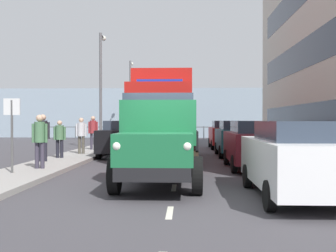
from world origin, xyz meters
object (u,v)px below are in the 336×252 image
at_px(car_silver_oppositeside_1, 136,134).
at_px(pedestrian_couple_a, 40,137).
at_px(car_teal_kerbside_2, 236,138).
at_px(lamp_post_far, 131,93).
at_px(car_red_kerbside_3, 225,134).
at_px(lorry_cargo_red, 164,113).
at_px(car_black_oppositeside_0, 122,138).
at_px(lamp_post_promenade, 101,80).
at_px(pedestrian_by_lamp, 81,132).
at_px(pedestrian_with_bag, 43,133).
at_px(pedestrian_in_dark_coat, 93,130).
at_px(pedestrian_near_railing, 60,136).
at_px(truck_vintage_green, 159,141).
at_px(car_maroon_kerbside_1, 254,144).
at_px(street_sign, 12,122).
at_px(car_navy_oppositeside_2, 145,131).
at_px(car_white_kerbside_near, 296,158).

distance_m(car_silver_oppositeside_1, pedestrian_couple_a, 12.13).
xyz_separation_m(car_teal_kerbside_2, lamp_post_far, (7.35, -16.94, 3.33)).
relative_size(car_red_kerbside_3, car_silver_oppositeside_1, 0.90).
height_order(lorry_cargo_red, car_black_oppositeside_0, lorry_cargo_red).
xyz_separation_m(pedestrian_couple_a, lamp_post_promenade, (0.21, -11.15, 2.96)).
distance_m(lorry_cargo_red, pedestrian_by_lamp, 4.21).
distance_m(car_teal_kerbside_2, pedestrian_with_bag, 9.06).
bearing_deg(car_teal_kerbside_2, car_red_kerbside_3, -90.00).
bearing_deg(pedestrian_couple_a, pedestrian_in_dark_coat, -88.57).
bearing_deg(pedestrian_near_railing, pedestrian_couple_a, 97.59).
distance_m(truck_vintage_green, lorry_cargo_red, 7.85).
bearing_deg(pedestrian_in_dark_coat, pedestrian_couple_a, 91.43).
bearing_deg(pedestrian_near_railing, lamp_post_promenade, -92.46).
relative_size(car_silver_oppositeside_1, pedestrian_near_railing, 2.96).
distance_m(truck_vintage_green, lamp_post_far, 26.70).
xyz_separation_m(car_maroon_kerbside_1, street_sign, (7.69, 2.67, 0.79)).
bearing_deg(car_navy_oppositeside_2, car_black_oppositeside_0, 90.00).
distance_m(lorry_cargo_red, car_maroon_kerbside_1, 5.20).
xyz_separation_m(car_white_kerbside_near, pedestrian_in_dark_coat, (7.48, -13.22, 0.33)).
relative_size(pedestrian_near_railing, street_sign, 0.70).
distance_m(car_teal_kerbside_2, street_sign, 11.02).
distance_m(car_black_oppositeside_0, street_sign, 7.87).
bearing_deg(pedestrian_in_dark_coat, pedestrian_with_bag, 85.85).
height_order(lorry_cargo_red, car_white_kerbside_near, lorry_cargo_red).
bearing_deg(truck_vintage_green, car_red_kerbside_3, -101.94).
height_order(car_teal_kerbside_2, pedestrian_couple_a, pedestrian_couple_a).
bearing_deg(pedestrian_couple_a, pedestrian_near_railing, -82.41).
height_order(car_white_kerbside_near, pedestrian_couple_a, pedestrian_couple_a).
bearing_deg(car_maroon_kerbside_1, car_red_kerbside_3, -90.00).
height_order(lorry_cargo_red, pedestrian_by_lamp, lorry_cargo_red).
bearing_deg(lamp_post_far, pedestrian_near_railing, 88.75).
xyz_separation_m(car_red_kerbside_3, lamp_post_promenade, (7.46, 1.13, 3.27)).
bearing_deg(lamp_post_far, car_silver_oppositeside_1, 99.11).
distance_m(car_red_kerbside_3, pedestrian_by_lamp, 9.62).
bearing_deg(truck_vintage_green, car_silver_oppositeside_1, -80.86).
xyz_separation_m(pedestrian_with_bag, lamp_post_far, (-0.62, -21.24, 3.00)).
xyz_separation_m(car_maroon_kerbside_1, car_red_kerbside_3, (0.00, -10.80, 0.00)).
bearing_deg(car_teal_kerbside_2, lamp_post_far, -66.55).
xyz_separation_m(car_navy_oppositeside_2, lamp_post_far, (1.86, -5.49, 3.33)).
bearing_deg(pedestrian_in_dark_coat, car_red_kerbside_3, -156.34).
height_order(car_white_kerbside_near, car_silver_oppositeside_1, same).
bearing_deg(pedestrian_couple_a, car_teal_kerbside_2, -137.37).
bearing_deg(pedestrian_with_bag, car_teal_kerbside_2, -151.60).
bearing_deg(pedestrian_near_railing, car_navy_oppositeside_2, -99.15).
relative_size(car_teal_kerbside_2, street_sign, 1.81).
xyz_separation_m(pedestrian_couple_a, pedestrian_in_dark_coat, (0.23, -9.00, 0.03)).
bearing_deg(lamp_post_promenade, car_maroon_kerbside_1, 127.68).
bearing_deg(pedestrian_near_railing, pedestrian_with_bag, 83.04).
bearing_deg(truck_vintage_green, car_black_oppositeside_0, -75.27).
xyz_separation_m(car_silver_oppositeside_1, lamp_post_far, (1.86, -11.63, 3.33)).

